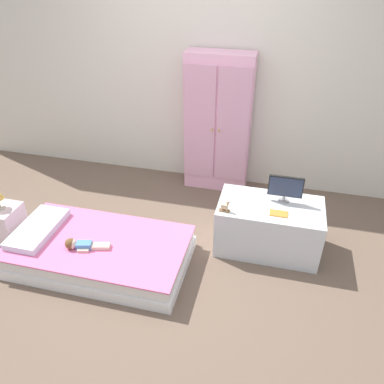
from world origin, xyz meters
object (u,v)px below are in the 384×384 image
Objects in this scene: nightstand at (5,223)px; doll at (79,245)px; tv_monitor at (286,188)px; book_orange at (279,214)px; bed at (100,251)px; wardrobe at (218,125)px; rocking_horse_toy at (225,206)px; tv_stand at (268,227)px.

doll is at bearing -13.27° from nightstand.
tv_monitor is 0.26m from book_orange.
bed is 5.18× the size of tv_monitor.
bed is 1.02× the size of wardrobe.
rocking_horse_toy reaches higher than doll.
nightstand is 1.14× the size of tv_monitor.
rocking_horse_toy is 0.73× the size of book_orange.
tv_stand is at bearing 21.23° from bed.
tv_stand reaches higher than bed.
wardrobe is at bearing 38.91° from nightstand.
book_orange is (1.54, 0.45, 0.38)m from bed.
doll is 2.49× the size of book_orange.
tv_monitor is at bearing 29.51° from rocking_horse_toy.
rocking_horse_toy is at bearing 7.44° from nightstand.
doll is 1.73m from tv_stand.
wardrobe reaches higher than rocking_horse_toy.
bed is 4.14× the size of doll.
tv_stand is 0.29m from book_orange.
book_orange is at bearing 16.31° from bed.
bed is at bearing -163.69° from book_orange.
rocking_horse_toy reaches higher than nightstand.
book_orange reaches higher than doll.
rocking_horse_toy reaches higher than book_orange.
tv_monitor is 0.58m from rocking_horse_toy.
tv_monitor is at bearing 41.20° from tv_stand.
rocking_horse_toy is at bearing -150.49° from tv_monitor.
bed is 0.23m from doll.
bed is 1.89m from wardrobe.
wardrobe is at bearing 124.02° from book_orange.
nightstand reaches higher than bed.
wardrobe is 13.69× the size of rocking_horse_toy.
wardrobe reaches higher than tv_stand.
rocking_horse_toy reaches higher than bed.
bed is at bearing -158.77° from tv_stand.
tv_monitor is (1.70, 0.78, 0.37)m from doll.
tv_monitor reaches higher than bed.
tv_monitor is at bearing 12.00° from nightstand.
rocking_horse_toy is at bearing -171.46° from book_orange.
tv_stand is (1.59, 0.69, -0.03)m from doll.
rocking_horse_toy reaches higher than tv_stand.
wardrobe is at bearing 63.82° from bed.
tv_stand reaches higher than nightstand.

